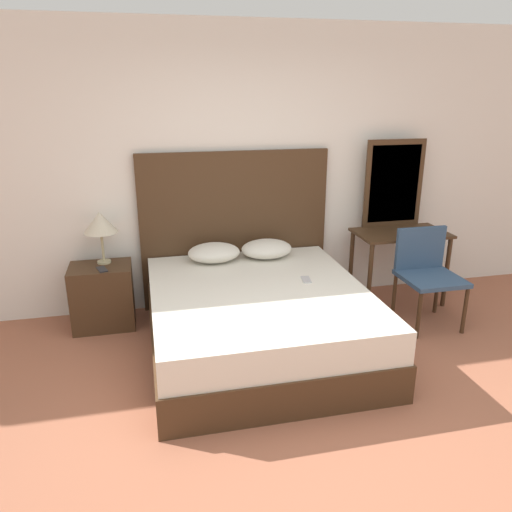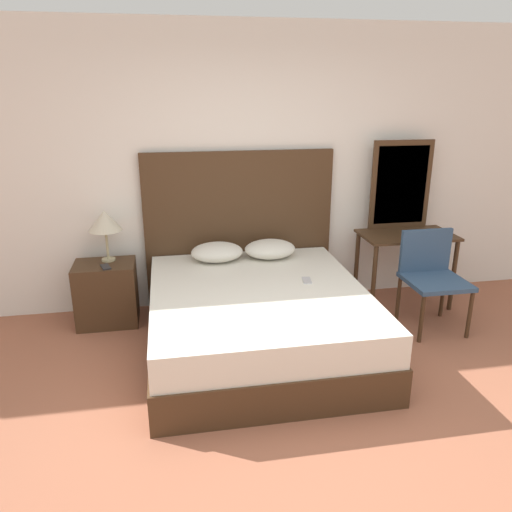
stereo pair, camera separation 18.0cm
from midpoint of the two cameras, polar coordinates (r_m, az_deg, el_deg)
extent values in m
plane|color=#9E5B42|center=(3.31, 6.66, -21.17)|extent=(16.00, 16.00, 0.00)
cube|color=white|center=(4.92, -2.13, 9.82)|extent=(10.00, 0.06, 2.70)
cube|color=#422B19|center=(4.24, -0.93, -8.85)|extent=(1.77, 1.99, 0.30)
cube|color=silver|center=(4.12, -0.95, -5.43)|extent=(1.73, 1.95, 0.26)
cube|color=#422B19|center=(4.95, -3.44, 3.00)|extent=(1.85, 0.05, 1.54)
ellipsoid|color=silver|center=(4.70, -5.93, 0.38)|extent=(0.49, 0.38, 0.17)
ellipsoid|color=silver|center=(4.78, 0.14, 0.82)|extent=(0.49, 0.38, 0.17)
cube|color=#B7B7BC|center=(4.26, 4.55, -2.71)|extent=(0.09, 0.16, 0.01)
cube|color=#422B19|center=(4.83, -18.14, -4.39)|extent=(0.55, 0.41, 0.59)
cylinder|color=tan|center=(4.79, -18.00, -0.64)|extent=(0.12, 0.12, 0.02)
cylinder|color=tan|center=(4.75, -18.17, 1.01)|extent=(0.02, 0.02, 0.27)
cone|color=beige|center=(4.69, -18.46, 3.67)|extent=(0.30, 0.30, 0.19)
cube|color=#232328|center=(4.62, -18.26, -1.46)|extent=(0.11, 0.16, 0.01)
cube|color=#422B19|center=(5.15, 15.29, 2.53)|extent=(0.91, 0.53, 0.02)
cylinder|color=#422B19|center=(4.90, 11.84, -2.63)|extent=(0.04, 0.04, 0.72)
cylinder|color=#422B19|center=(5.29, 20.03, -1.79)|extent=(0.04, 0.04, 0.72)
cylinder|color=#422B19|center=(5.28, 9.86, -0.91)|extent=(0.04, 0.04, 0.72)
cylinder|color=#422B19|center=(5.65, 17.64, -0.24)|extent=(0.04, 0.04, 0.72)
cube|color=#422B19|center=(5.26, 14.51, 8.00)|extent=(0.62, 0.03, 0.88)
cube|color=#B2BCC6|center=(5.25, 14.56, 7.99)|extent=(0.53, 0.01, 0.78)
cube|color=#334C6B|center=(4.78, 18.38, -2.48)|extent=(0.51, 0.51, 0.04)
cube|color=#334C6B|center=(4.90, 17.26, 0.89)|extent=(0.49, 0.04, 0.40)
cylinder|color=#422B19|center=(4.58, 17.04, -6.54)|extent=(0.04, 0.04, 0.44)
cylinder|color=#422B19|center=(4.82, 21.77, -5.83)|extent=(0.04, 0.04, 0.44)
cylinder|color=#422B19|center=(4.94, 14.51, -4.41)|extent=(0.04, 0.04, 0.44)
cylinder|color=#422B19|center=(5.16, 19.02, -3.86)|extent=(0.04, 0.04, 0.44)
camera|label=1|loc=(0.09, -91.27, -0.43)|focal=35.00mm
camera|label=2|loc=(0.09, 88.73, 0.43)|focal=35.00mm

